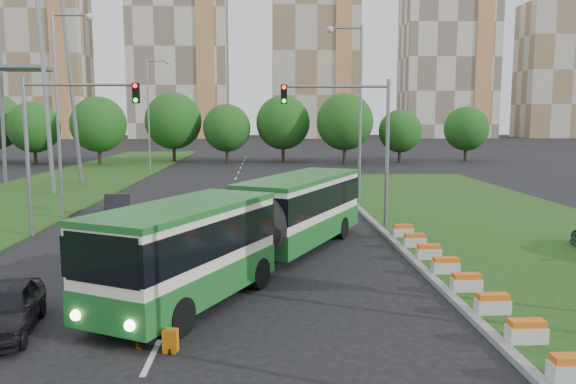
{
  "coord_description": "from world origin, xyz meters",
  "views": [
    {
      "loc": [
        -0.13,
        -19.58,
        5.98
      ],
      "look_at": [
        0.94,
        5.91,
        2.6
      ],
      "focal_mm": 35.0,
      "sensor_mm": 36.0,
      "label": 1
    }
  ],
  "objects_px": {
    "traffic_mast_left": "(59,131)",
    "articulated_bus": "(250,225)",
    "pedestrian": "(137,320)",
    "shopping_trolley": "(171,341)",
    "car_left_near": "(4,308)",
    "car_left_far": "(117,206)",
    "traffic_mast_median": "(357,130)"
  },
  "relations": [
    {
      "from": "traffic_mast_left",
      "to": "articulated_bus",
      "type": "distance_m",
      "value": 12.22
    },
    {
      "from": "pedestrian",
      "to": "articulated_bus",
      "type": "bearing_deg",
      "value": -33.95
    },
    {
      "from": "pedestrian",
      "to": "traffic_mast_left",
      "type": "bearing_deg",
      "value": 11.05
    },
    {
      "from": "articulated_bus",
      "to": "pedestrian",
      "type": "distance_m",
      "value": 8.33
    },
    {
      "from": "traffic_mast_left",
      "to": "shopping_trolley",
      "type": "xyz_separation_m",
      "value": [
        7.81,
        -14.69,
        -5.05
      ]
    },
    {
      "from": "articulated_bus",
      "to": "car_left_near",
      "type": "bearing_deg",
      "value": -108.55
    },
    {
      "from": "car_left_far",
      "to": "pedestrian",
      "type": "bearing_deg",
      "value": -88.35
    },
    {
      "from": "shopping_trolley",
      "to": "traffic_mast_median",
      "type": "bearing_deg",
      "value": 74.77
    },
    {
      "from": "traffic_mast_left",
      "to": "car_left_far",
      "type": "height_order",
      "value": "traffic_mast_left"
    },
    {
      "from": "articulated_bus",
      "to": "shopping_trolley",
      "type": "relative_size",
      "value": 29.3
    },
    {
      "from": "traffic_mast_median",
      "to": "traffic_mast_left",
      "type": "height_order",
      "value": "same"
    },
    {
      "from": "traffic_mast_median",
      "to": "pedestrian",
      "type": "xyz_separation_m",
      "value": [
        -8.24,
        -15.38,
        -4.59
      ]
    },
    {
      "from": "articulated_bus",
      "to": "pedestrian",
      "type": "xyz_separation_m",
      "value": [
        -2.74,
        -7.8,
        -1.0
      ]
    },
    {
      "from": "articulated_bus",
      "to": "car_left_near",
      "type": "distance_m",
      "value": 9.45
    },
    {
      "from": "articulated_bus",
      "to": "shopping_trolley",
      "type": "height_order",
      "value": "articulated_bus"
    },
    {
      "from": "traffic_mast_left",
      "to": "pedestrian",
      "type": "height_order",
      "value": "traffic_mast_left"
    },
    {
      "from": "traffic_mast_left",
      "to": "car_left_near",
      "type": "height_order",
      "value": "traffic_mast_left"
    },
    {
      "from": "car_left_far",
      "to": "pedestrian",
      "type": "xyz_separation_m",
      "value": [
        5.52,
        -19.53,
        0.06
      ]
    },
    {
      "from": "traffic_mast_median",
      "to": "shopping_trolley",
      "type": "height_order",
      "value": "traffic_mast_median"
    },
    {
      "from": "traffic_mast_median",
      "to": "traffic_mast_left",
      "type": "distance_m",
      "value": 15.19
    },
    {
      "from": "traffic_mast_left",
      "to": "car_left_near",
      "type": "relative_size",
      "value": 1.93
    },
    {
      "from": "car_left_near",
      "to": "shopping_trolley",
      "type": "height_order",
      "value": "car_left_near"
    },
    {
      "from": "traffic_mast_median",
      "to": "car_left_near",
      "type": "height_order",
      "value": "traffic_mast_median"
    },
    {
      "from": "car_left_far",
      "to": "shopping_trolley",
      "type": "height_order",
      "value": "car_left_far"
    },
    {
      "from": "pedestrian",
      "to": "shopping_trolley",
      "type": "relative_size",
      "value": 2.56
    },
    {
      "from": "traffic_mast_left",
      "to": "car_left_far",
      "type": "distance_m",
      "value": 7.07
    },
    {
      "from": "pedestrian",
      "to": "traffic_mast_median",
      "type": "bearing_deg",
      "value": -42.81
    },
    {
      "from": "shopping_trolley",
      "to": "car_left_far",
      "type": "bearing_deg",
      "value": 117.79
    },
    {
      "from": "shopping_trolley",
      "to": "car_left_near",
      "type": "bearing_deg",
      "value": 172.58
    },
    {
      "from": "articulated_bus",
      "to": "shopping_trolley",
      "type": "distance_m",
      "value": 8.44
    },
    {
      "from": "traffic_mast_left",
      "to": "car_left_far",
      "type": "bearing_deg",
      "value": 74.88
    },
    {
      "from": "traffic_mast_left",
      "to": "traffic_mast_median",
      "type": "bearing_deg",
      "value": 3.77
    }
  ]
}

